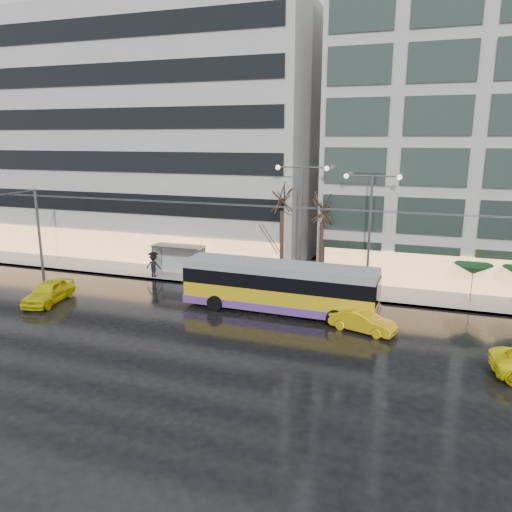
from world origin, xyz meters
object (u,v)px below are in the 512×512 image
at_px(street_lamp_near, 301,210).
at_px(taxi_a, 49,292).
at_px(trolleybus, 279,288).
at_px(bus_shelter, 176,253).

bearing_deg(street_lamp_near, taxi_a, -150.01).
xyz_separation_m(trolleybus, street_lamp_near, (-0.00, 5.61, 4.40)).
bearing_deg(bus_shelter, taxi_a, -120.22).
height_order(bus_shelter, street_lamp_near, street_lamp_near).
height_order(trolleybus, street_lamp_near, street_lamp_near).
relative_size(street_lamp_near, taxi_a, 1.98).
distance_m(street_lamp_near, taxi_a, 18.69).
relative_size(bus_shelter, street_lamp_near, 0.47).
bearing_deg(taxi_a, street_lamp_near, 20.85).
distance_m(bus_shelter, taxi_a, 10.32).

